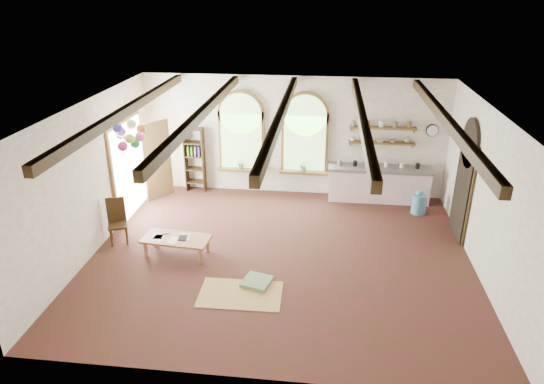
# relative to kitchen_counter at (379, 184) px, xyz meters

# --- Properties ---
(floor) EXTENTS (8.00, 8.00, 0.00)m
(floor) POSITION_rel_kitchen_counter_xyz_m (-2.30, -3.20, -0.48)
(floor) COLOR #4D211F
(floor) RESTS_ON ground
(ceiling_beams) EXTENTS (6.20, 6.80, 0.18)m
(ceiling_beams) POSITION_rel_kitchen_counter_xyz_m (-2.30, -3.20, 2.62)
(ceiling_beams) COLOR #352411
(ceiling_beams) RESTS_ON ceiling
(window_left) EXTENTS (1.30, 0.28, 2.20)m
(window_left) POSITION_rel_kitchen_counter_xyz_m (-3.70, 0.23, 1.16)
(window_left) COLOR brown
(window_left) RESTS_ON floor
(window_right) EXTENTS (1.30, 0.28, 2.20)m
(window_right) POSITION_rel_kitchen_counter_xyz_m (-2.00, 0.23, 1.16)
(window_right) COLOR brown
(window_right) RESTS_ON floor
(left_doorway) EXTENTS (0.10, 1.90, 2.50)m
(left_doorway) POSITION_rel_kitchen_counter_xyz_m (-6.25, -1.40, 0.67)
(left_doorway) COLOR brown
(left_doorway) RESTS_ON floor
(right_doorway) EXTENTS (0.10, 1.30, 2.40)m
(right_doorway) POSITION_rel_kitchen_counter_xyz_m (1.65, -1.70, 0.62)
(right_doorway) COLOR black
(right_doorway) RESTS_ON floor
(kitchen_counter) EXTENTS (2.68, 0.62, 0.94)m
(kitchen_counter) POSITION_rel_kitchen_counter_xyz_m (0.00, 0.00, 0.00)
(kitchen_counter) COLOR white
(kitchen_counter) RESTS_ON floor
(wall_shelf_lower) EXTENTS (1.70, 0.24, 0.04)m
(wall_shelf_lower) POSITION_rel_kitchen_counter_xyz_m (0.00, 0.18, 1.07)
(wall_shelf_lower) COLOR brown
(wall_shelf_lower) RESTS_ON wall_back
(wall_shelf_upper) EXTENTS (1.70, 0.24, 0.04)m
(wall_shelf_upper) POSITION_rel_kitchen_counter_xyz_m (0.00, 0.18, 1.47)
(wall_shelf_upper) COLOR brown
(wall_shelf_upper) RESTS_ON wall_back
(wall_clock) EXTENTS (0.32, 0.04, 0.32)m
(wall_clock) POSITION_rel_kitchen_counter_xyz_m (1.25, 0.25, 1.42)
(wall_clock) COLOR black
(wall_clock) RESTS_ON wall_back
(bookshelf) EXTENTS (0.53, 0.32, 1.80)m
(bookshelf) POSITION_rel_kitchen_counter_xyz_m (-5.00, 0.12, 0.42)
(bookshelf) COLOR #352411
(bookshelf) RESTS_ON floor
(coffee_table) EXTENTS (1.48, 0.78, 0.41)m
(coffee_table) POSITION_rel_kitchen_counter_xyz_m (-4.50, -3.38, -0.12)
(coffee_table) COLOR #B17551
(coffee_table) RESTS_ON floor
(side_chair) EXTENTS (0.53, 0.53, 1.02)m
(side_chair) POSITION_rel_kitchen_counter_xyz_m (-5.96, -2.98, -0.18)
(side_chair) COLOR #352411
(side_chair) RESTS_ON floor
(floor_mat) EXTENTS (1.56, 0.98, 0.02)m
(floor_mat) POSITION_rel_kitchen_counter_xyz_m (-2.90, -4.66, -0.47)
(floor_mat) COLOR tan
(floor_mat) RESTS_ON floor
(floor_cushion) EXTENTS (0.63, 0.63, 0.09)m
(floor_cushion) POSITION_rel_kitchen_counter_xyz_m (-2.64, -4.28, -0.43)
(floor_cushion) COLOR #698C60
(floor_cushion) RESTS_ON floor
(water_jug_a) EXTENTS (0.33, 0.33, 0.64)m
(water_jug_a) POSITION_rel_kitchen_counter_xyz_m (0.94, -0.70, -0.20)
(water_jug_a) COLOR #5489B4
(water_jug_a) RESTS_ON floor
(water_jug_b) EXTENTS (0.28, 0.28, 0.53)m
(water_jug_b) POSITION_rel_kitchen_counter_xyz_m (1.01, -0.71, -0.25)
(water_jug_b) COLOR #5489B4
(water_jug_b) RESTS_ON floor
(balloon_cluster) EXTENTS (0.72, 0.74, 1.14)m
(balloon_cluster) POSITION_rel_kitchen_counter_xyz_m (-5.71, -2.40, 1.85)
(balloon_cluster) COLOR silver
(balloon_cluster) RESTS_ON floor
(table_book) EXTENTS (0.26, 0.29, 0.02)m
(table_book) POSITION_rel_kitchen_counter_xyz_m (-4.90, -3.20, -0.06)
(table_book) COLOR olive
(table_book) RESTS_ON coffee_table
(tablet) EXTENTS (0.19, 0.27, 0.01)m
(tablet) POSITION_rel_kitchen_counter_xyz_m (-4.36, -3.37, -0.06)
(tablet) COLOR black
(tablet) RESTS_ON coffee_table
(potted_plant_left) EXTENTS (0.27, 0.23, 0.30)m
(potted_plant_left) POSITION_rel_kitchen_counter_xyz_m (-3.70, 0.12, 0.37)
(potted_plant_left) COLOR #598C4C
(potted_plant_left) RESTS_ON window_left
(potted_plant_right) EXTENTS (0.27, 0.23, 0.30)m
(potted_plant_right) POSITION_rel_kitchen_counter_xyz_m (-2.00, 0.12, 0.37)
(potted_plant_right) COLOR #598C4C
(potted_plant_right) RESTS_ON window_right
(shelf_cup_a) EXTENTS (0.12, 0.10, 0.10)m
(shelf_cup_a) POSITION_rel_kitchen_counter_xyz_m (-0.75, 0.18, 1.14)
(shelf_cup_a) COLOR white
(shelf_cup_a) RESTS_ON wall_shelf_lower
(shelf_cup_b) EXTENTS (0.10, 0.10, 0.09)m
(shelf_cup_b) POSITION_rel_kitchen_counter_xyz_m (-0.40, 0.18, 1.14)
(shelf_cup_b) COLOR beige
(shelf_cup_b) RESTS_ON wall_shelf_lower
(shelf_bowl_a) EXTENTS (0.22, 0.22, 0.05)m
(shelf_bowl_a) POSITION_rel_kitchen_counter_xyz_m (-0.05, 0.18, 1.12)
(shelf_bowl_a) COLOR beige
(shelf_bowl_a) RESTS_ON wall_shelf_lower
(shelf_bowl_b) EXTENTS (0.20, 0.20, 0.06)m
(shelf_bowl_b) POSITION_rel_kitchen_counter_xyz_m (0.30, 0.18, 1.12)
(shelf_bowl_b) COLOR #8C664C
(shelf_bowl_b) RESTS_ON wall_shelf_lower
(shelf_vase) EXTENTS (0.18, 0.18, 0.19)m
(shelf_vase) POSITION_rel_kitchen_counter_xyz_m (0.65, 0.18, 1.19)
(shelf_vase) COLOR slate
(shelf_vase) RESTS_ON wall_shelf_lower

